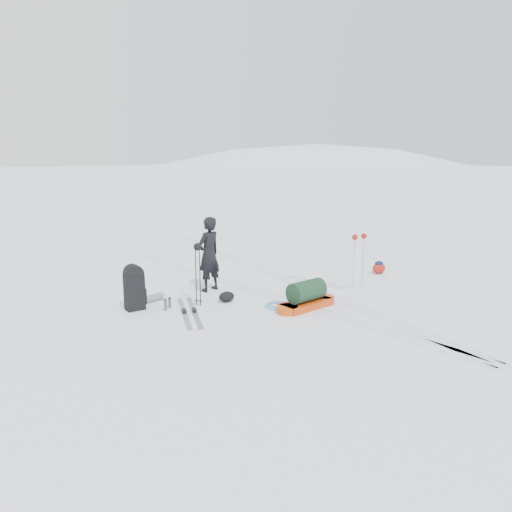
# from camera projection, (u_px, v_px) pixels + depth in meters

# --- Properties ---
(ground) EXTENTS (200.00, 200.00, 0.00)m
(ground) POSITION_uv_depth(u_px,v_px,m) (274.00, 297.00, 11.12)
(ground) COLOR white
(ground) RESTS_ON ground
(snow_hill_backdrop) EXTENTS (359.50, 192.00, 162.45)m
(snow_hill_backdrop) POSITION_uv_depth(u_px,v_px,m) (251.00, 438.00, 127.96)
(snow_hill_backdrop) COLOR white
(snow_hill_backdrop) RESTS_ON ground
(ski_tracks) EXTENTS (3.38, 17.97, 0.01)m
(ski_tracks) POSITION_uv_depth(u_px,v_px,m) (271.00, 284.00, 12.17)
(ski_tracks) COLOR silver
(ski_tracks) RESTS_ON ground
(skier) EXTENTS (0.71, 0.54, 1.73)m
(skier) POSITION_uv_depth(u_px,v_px,m) (209.00, 254.00, 11.45)
(skier) COLOR black
(skier) RESTS_ON ground
(pulk_sled) EXTENTS (1.54, 0.55, 0.58)m
(pulk_sled) POSITION_uv_depth(u_px,v_px,m) (306.00, 297.00, 10.30)
(pulk_sled) COLOR red
(pulk_sled) RESTS_ON ground
(expedition_rucksack) EXTENTS (1.00, 0.57, 0.95)m
(expedition_rucksack) POSITION_uv_depth(u_px,v_px,m) (137.00, 288.00, 10.21)
(expedition_rucksack) COLOR black
(expedition_rucksack) RESTS_ON ground
(ski_poles_black) EXTENTS (0.18, 0.17, 1.34)m
(ski_poles_black) POSITION_uv_depth(u_px,v_px,m) (198.00, 254.00, 10.29)
(ski_poles_black) COLOR black
(ski_poles_black) RESTS_ON ground
(ski_poles_silver) EXTENTS (0.43, 0.15, 1.33)m
(ski_poles_silver) POSITION_uv_depth(u_px,v_px,m) (359.00, 243.00, 11.46)
(ski_poles_silver) COLOR silver
(ski_poles_silver) RESTS_ON ground
(touring_skis_grey) EXTENTS (1.08, 1.97, 0.07)m
(touring_skis_grey) POSITION_uv_depth(u_px,v_px,m) (189.00, 312.00, 10.03)
(touring_skis_grey) COLOR gray
(touring_skis_grey) RESTS_ON ground
(touring_skis_white) EXTENTS (0.58, 1.82, 0.07)m
(touring_skis_white) POSITION_uv_depth(u_px,v_px,m) (314.00, 282.00, 12.33)
(touring_skis_white) COLOR silver
(touring_skis_white) RESTS_ON ground
(rope_coil) EXTENTS (0.62, 0.62, 0.06)m
(rope_coil) POSITION_uv_depth(u_px,v_px,m) (277.00, 305.00, 10.42)
(rope_coil) COLOR #5DBFE3
(rope_coil) RESTS_ON ground
(small_daypack) EXTENTS (0.44, 0.37, 0.34)m
(small_daypack) POSITION_uv_depth(u_px,v_px,m) (379.00, 267.00, 13.22)
(small_daypack) COLOR maroon
(small_daypack) RESTS_ON ground
(thermos_pair) EXTENTS (0.22, 0.18, 0.24)m
(thermos_pair) POSITION_uv_depth(u_px,v_px,m) (168.00, 304.00, 10.23)
(thermos_pair) COLOR slate
(thermos_pair) RESTS_ON ground
(stuff_sack) EXTENTS (0.44, 0.39, 0.22)m
(stuff_sack) POSITION_uv_depth(u_px,v_px,m) (227.00, 297.00, 10.75)
(stuff_sack) COLOR black
(stuff_sack) RESTS_ON ground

